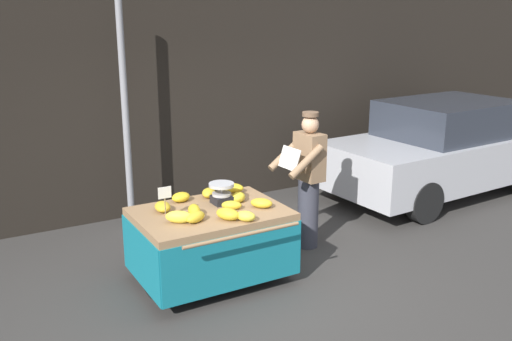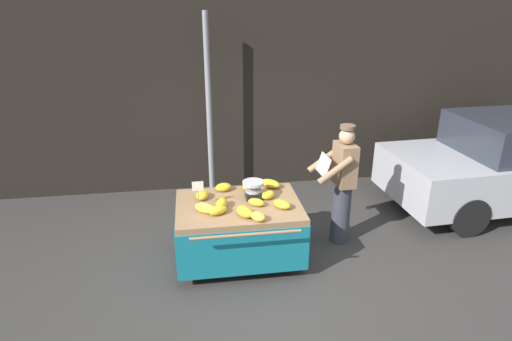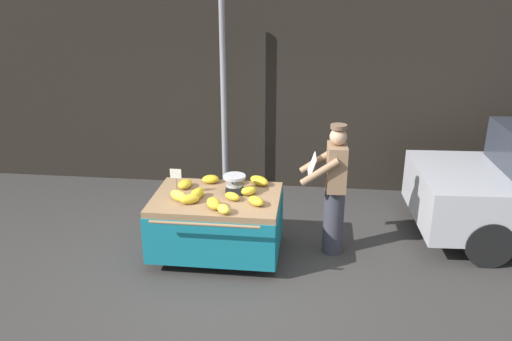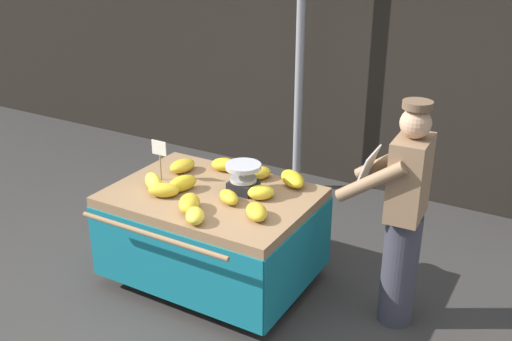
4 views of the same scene
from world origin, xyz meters
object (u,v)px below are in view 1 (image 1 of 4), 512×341
(street_pole, at_px, (126,117))
(banana_bunch_9, at_px, (179,217))
(price_sign, at_px, (165,196))
(banana_bunch_7, at_px, (238,197))
(banana_bunch_1, at_px, (194,211))
(banana_bunch_4, at_px, (261,203))
(banana_cart, at_px, (211,230))
(banana_bunch_3, at_px, (232,205))
(banana_bunch_10, at_px, (246,216))
(weighing_scale, at_px, (222,193))
(banana_bunch_0, at_px, (181,197))
(banana_bunch_2, at_px, (231,188))
(banana_bunch_8, at_px, (228,214))
(parked_car, at_px, (442,149))
(banana_bunch_5, at_px, (209,193))
(banana_bunch_6, at_px, (195,217))
(banana_bunch_11, at_px, (163,207))
(vendor_person, at_px, (308,180))

(street_pole, height_order, banana_bunch_9, street_pole)
(price_sign, relative_size, banana_bunch_7, 1.65)
(banana_bunch_1, xyz_separation_m, banana_bunch_4, (0.74, -0.11, -0.01))
(street_pole, bearing_deg, banana_bunch_1, -89.33)
(banana_cart, height_order, banana_bunch_3, banana_bunch_3)
(banana_bunch_7, bearing_deg, banana_bunch_10, -110.77)
(banana_bunch_7, bearing_deg, weighing_scale, 166.89)
(banana_bunch_3, bearing_deg, banana_bunch_4, -20.08)
(banana_bunch_0, height_order, banana_bunch_2, banana_bunch_2)
(weighing_scale, relative_size, banana_bunch_8, 1.07)
(banana_bunch_0, bearing_deg, weighing_scale, -38.18)
(street_pole, height_order, parked_car, street_pole)
(banana_bunch_3, bearing_deg, banana_bunch_10, -95.72)
(banana_bunch_5, bearing_deg, banana_cart, -113.70)
(price_sign, relative_size, banana_bunch_3, 1.56)
(banana_bunch_3, distance_m, banana_bunch_10, 0.39)
(banana_bunch_4, bearing_deg, banana_bunch_6, -176.57)
(banana_bunch_0, distance_m, banana_bunch_5, 0.34)
(banana_bunch_3, xyz_separation_m, banana_bunch_7, (0.18, 0.18, 0.01))
(banana_bunch_1, relative_size, banana_bunch_11, 1.04)
(banana_cart, distance_m, vendor_person, 1.50)
(banana_bunch_6, bearing_deg, parked_car, 14.13)
(banana_bunch_3, bearing_deg, banana_cart, 159.47)
(banana_bunch_5, height_order, banana_bunch_8, banana_bunch_8)
(price_sign, relative_size, vendor_person, 0.20)
(banana_bunch_2, bearing_deg, banana_bunch_5, -174.61)
(street_pole, height_order, banana_bunch_4, street_pole)
(banana_bunch_9, relative_size, banana_bunch_10, 1.36)
(banana_bunch_3, bearing_deg, banana_bunch_5, 93.78)
(banana_cart, xyz_separation_m, banana_bunch_2, (0.49, 0.45, 0.28))
(price_sign, height_order, banana_bunch_3, price_sign)
(price_sign, xyz_separation_m, banana_bunch_1, (0.28, -0.08, -0.19))
(banana_bunch_8, bearing_deg, vendor_person, 23.19)
(banana_bunch_5, bearing_deg, banana_bunch_9, -135.70)
(banana_bunch_3, height_order, banana_bunch_8, banana_bunch_8)
(street_pole, xyz_separation_m, banana_bunch_1, (0.02, -2.10, -0.65))
(banana_bunch_4, height_order, banana_bunch_8, banana_bunch_8)
(banana_bunch_3, height_order, banana_bunch_9, banana_bunch_9)
(weighing_scale, xyz_separation_m, banana_bunch_7, (0.18, -0.04, -0.06))
(banana_bunch_3, relative_size, banana_bunch_6, 0.91)
(banana_bunch_1, height_order, banana_bunch_8, same)
(price_sign, relative_size, parked_car, 0.09)
(banana_bunch_8, bearing_deg, banana_bunch_4, 16.98)
(banana_bunch_1, distance_m, parked_car, 4.90)
(banana_bunch_1, distance_m, banana_bunch_3, 0.44)
(banana_bunch_3, bearing_deg, banana_bunch_9, -171.46)
(price_sign, bearing_deg, banana_bunch_1, -16.29)
(banana_bunch_9, bearing_deg, banana_bunch_1, 25.45)
(banana_bunch_1, distance_m, banana_bunch_5, 0.64)
(banana_bunch_5, height_order, banana_bunch_9, banana_bunch_9)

